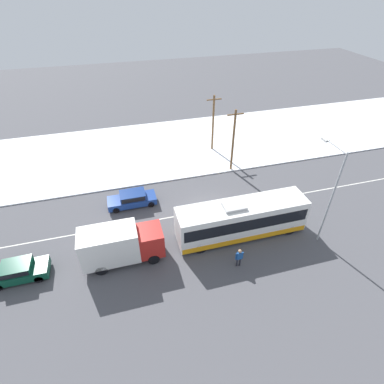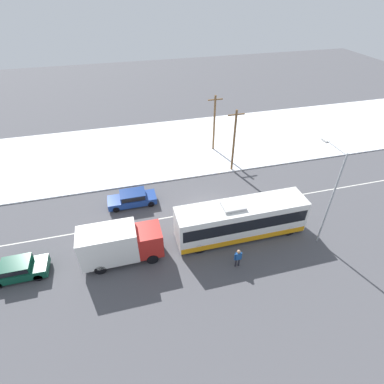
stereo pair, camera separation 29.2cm
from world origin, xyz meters
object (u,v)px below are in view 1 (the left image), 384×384
box_truck (120,244)px  utility_pole_snowlot (213,122)px  city_bus (241,219)px  parked_car_near_truck (19,270)px  sedan_car (132,198)px  pedestrian_at_stop (239,256)px  utility_pole_roadside (233,140)px  streetlamp (330,186)px

box_truck → utility_pole_snowlot: size_ratio=0.89×
city_bus → parked_car_near_truck: size_ratio=2.75×
sedan_car → box_truck: bearing=77.0°
box_truck → pedestrian_at_stop: box_truck is taller
parked_car_near_truck → box_truck: bearing=-2.2°
pedestrian_at_stop → utility_pole_roadside: 14.22m
city_bus → utility_pole_snowlot: (2.50, 15.13, 1.99)m
sedan_car → pedestrian_at_stop: 12.04m
box_truck → parked_car_near_truck: 7.55m
city_bus → box_truck: 10.08m
pedestrian_at_stop → streetlamp: size_ratio=0.21×
city_bus → streetlamp: (6.12, -1.94, 3.60)m
parked_car_near_truck → utility_pole_snowlot: size_ratio=0.57×
parked_car_near_truck → utility_pole_roadside: size_ratio=0.56×
parked_car_near_truck → utility_pole_roadside: utility_pole_roadside is taller
city_bus → sedan_car: 10.77m
box_truck → sedan_car: size_ratio=1.34×
sedan_car → utility_pole_snowlot: bearing=-142.0°
sedan_car → streetlamp: 17.50m
city_bus → sedan_car: (-8.53, 6.52, -0.91)m
box_truck → sedan_car: (1.55, 6.75, -0.97)m
sedan_car → pedestrian_at_stop: bearing=125.9°
sedan_car → pedestrian_at_stop: pedestrian_at_stop is taller
city_bus → parked_car_near_truck: bearing=179.8°
utility_pole_roadside → utility_pole_snowlot: utility_pole_roadside is taller
parked_car_near_truck → utility_pole_snowlot: (20.06, 15.07, 2.90)m
city_bus → streetlamp: bearing=-17.5°
streetlamp → utility_pole_roadside: size_ratio=1.18×
city_bus → box_truck: city_bus is taller
city_bus → box_truck: (-10.08, -0.23, 0.06)m
city_bus → parked_car_near_truck: (-17.56, 0.06, -0.91)m
sedan_car → city_bus: bearing=142.6°
pedestrian_at_stop → utility_pole_roadside: bearing=71.1°
pedestrian_at_stop → parked_car_near_truck: bearing=168.4°
sedan_car → streetlamp: bearing=150.0°
box_truck → utility_pole_roadside: utility_pole_roadside is taller
city_bus → sedan_car: bearing=142.6°
box_truck → utility_pole_snowlot: (12.58, 15.37, 1.94)m
city_bus → utility_pole_roadside: size_ratio=1.54×
city_bus → pedestrian_at_stop: 3.60m
utility_pole_snowlot → utility_pole_roadside: bearing=-83.8°
sedan_car → parked_car_near_truck: size_ratio=1.15×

